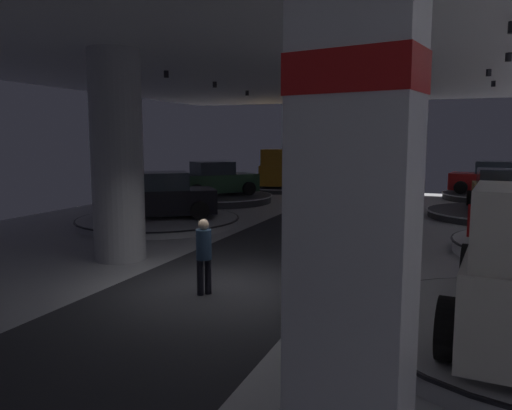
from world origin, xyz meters
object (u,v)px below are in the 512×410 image
Objects in this scene: display_platform_far_right at (497,214)px; visitor_walking_near at (307,191)px; display_platform_mid_left at (159,221)px; display_platform_deep_right at (492,197)px; brand_sign_pylon at (351,239)px; column_left at (117,157)px; display_car_mid_left at (159,197)px; display_platform_far_left at (216,198)px; visitor_walking_far at (204,252)px; display_car_deep_right at (493,179)px; display_platform_deep_left at (281,187)px; display_car_far_right at (498,192)px; pickup_truck_deep_left at (281,171)px; display_car_far_left at (215,180)px.

visitor_walking_near reaches higher than display_platform_far_right.
display_platform_far_right is 13.61m from display_platform_mid_left.
brand_sign_pylon is at bearing -96.30° from display_platform_deep_right.
column_left is 1.24× the size of display_car_mid_left.
display_platform_far_left is 3.67× the size of visitor_walking_far.
column_left is 21.05m from display_platform_deep_right.
display_platform_mid_left is at bearing -133.06° from display_car_deep_right.
column_left reaches higher than display_car_mid_left.
column_left is at bearing -84.29° from display_platform_deep_left.
display_platform_deep_left is at bearing 115.38° from visitor_walking_near.
brand_sign_pylon is 18.41m from display_platform_far_right.
display_car_deep_right is (12.14, -0.98, 0.94)m from display_platform_deep_left.
display_car_far_right is 0.97× the size of display_car_deep_right.
display_platform_mid_left is 1.37× the size of display_car_mid_left.
display_platform_deep_right is 3.16× the size of visitor_walking_far.
display_car_far_right is 14.21m from display_platform_deep_left.
display_car_deep_right reaches higher than display_platform_far_right.
pickup_truck_deep_left is (0.19, 13.79, 1.08)m from display_platform_mid_left.
column_left reaches higher than visitor_walking_near.
display_car_far_right is 0.98× the size of display_car_far_left.
brand_sign_pylon is 25.05m from display_car_deep_right.
display_car_mid_left is 6.84m from visitor_walking_near.
display_car_far_right is 6.73m from display_car_deep_right.
visitor_walking_far is (5.57, -7.11, -0.13)m from display_car_mid_left.
display_car_mid_left is at bearing -81.23° from display_platform_far_left.
display_platform_deep_right is at bearing 44.07° from visitor_walking_near.
display_car_far_left is 2.76× the size of visitor_walking_near.
brand_sign_pylon reaches higher than visitor_walking_far.
display_platform_deep_right is (0.20, 6.76, 0.02)m from display_platform_far_right.
brand_sign_pylon is 0.77× the size of display_platform_far_left.
visitor_walking_near is 12.56m from visitor_walking_far.
pickup_truck_deep_left is 1.12× the size of display_platform_deep_right.
display_platform_deep_right is (12.23, 13.13, 0.03)m from display_platform_mid_left.
display_car_deep_right reaches higher than display_car_mid_left.
display_platform_far_right is at bearing -91.73° from display_platform_deep_right.
brand_sign_pylon reaches higher than display_car_deep_right.
visitor_walking_far is at bearing -75.49° from pickup_truck_deep_left.
brand_sign_pylon is at bearing -96.37° from display_car_deep_right.
display_car_far_left is 14.67m from display_car_deep_right.
display_platform_mid_left is (1.08, -7.04, -0.98)m from display_car_far_left.
visitor_walking_near is at bearing 96.14° from visitor_walking_far.
display_platform_far_right reaches higher than display_platform_mid_left.
display_car_deep_right reaches higher than display_platform_deep_right.
brand_sign_pylon is 0.90× the size of display_platform_deep_right.
display_platform_mid_left is (-12.03, -6.37, -0.01)m from display_platform_far_right.
display_car_far_left is at bearing 104.42° from column_left.
display_platform_far_right is 1.24× the size of display_car_deep_right.
display_platform_far_left is 7.14m from display_platform_mid_left.
pickup_truck_deep_left is (0.16, 13.77, 0.20)m from display_car_mid_left.
visitor_walking_far is at bearing -83.86° from visitor_walking_near.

